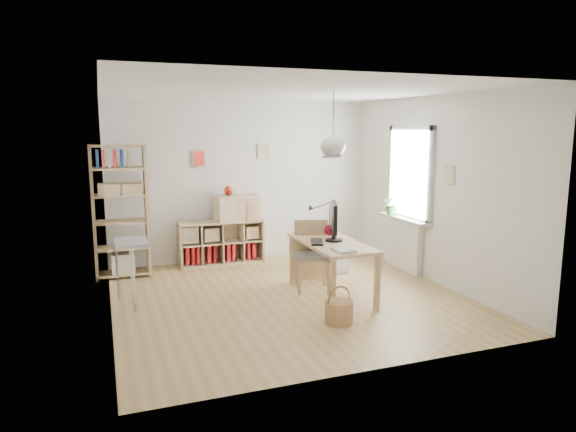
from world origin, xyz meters
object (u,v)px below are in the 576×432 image
object	(u,v)px
cube_shelf	(220,245)
storage_chest	(328,262)
drawer_chest	(237,208)
monitor	(334,220)
tall_bookshelf	(120,206)
desk	(331,249)
chair	(312,251)

from	to	relation	value
cube_shelf	storage_chest	world-z (taller)	cube_shelf
storage_chest	drawer_chest	xyz separation A→B (m)	(-1.15, 1.14, 0.76)
monitor	drawer_chest	bearing A→B (deg)	132.12
cube_shelf	drawer_chest	distance (m)	0.70
drawer_chest	tall_bookshelf	bearing A→B (deg)	178.73
desk	monitor	size ratio (longest dim) A/B	2.66
storage_chest	drawer_chest	size ratio (longest dim) A/B	0.97
monitor	drawer_chest	size ratio (longest dim) A/B	0.78
desk	drawer_chest	size ratio (longest dim) A/B	2.07
cube_shelf	drawer_chest	size ratio (longest dim) A/B	1.93
tall_bookshelf	chair	size ratio (longest dim) A/B	2.07
chair	cube_shelf	bearing A→B (deg)	132.23
storage_chest	monitor	xyz separation A→B (m)	(-0.38, -1.02, 0.87)
cube_shelf	drawer_chest	world-z (taller)	drawer_chest
desk	cube_shelf	xyz separation A→B (m)	(-1.02, 2.23, -0.36)
storage_chest	cube_shelf	bearing A→B (deg)	118.30
cube_shelf	tall_bookshelf	size ratio (longest dim) A/B	0.70
desk	drawer_chest	xyz separation A→B (m)	(-0.73, 2.19, 0.27)
drawer_chest	cube_shelf	bearing A→B (deg)	163.43
cube_shelf	desk	bearing A→B (deg)	-65.39
cube_shelf	chair	size ratio (longest dim) A/B	1.45
drawer_chest	desk	bearing A→B (deg)	-80.25
tall_bookshelf	drawer_chest	bearing A→B (deg)	7.36
chair	desk	bearing A→B (deg)	-56.04
cube_shelf	tall_bookshelf	distance (m)	1.77
desk	drawer_chest	distance (m)	2.32
chair	monitor	distance (m)	0.62
desk	tall_bookshelf	xyz separation A→B (m)	(-2.59, 1.95, 0.43)
monitor	drawer_chest	xyz separation A→B (m)	(-0.78, 2.15, -0.11)
tall_bookshelf	storage_chest	distance (m)	3.28
tall_bookshelf	storage_chest	world-z (taller)	tall_bookshelf
tall_bookshelf	drawer_chest	world-z (taller)	tall_bookshelf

